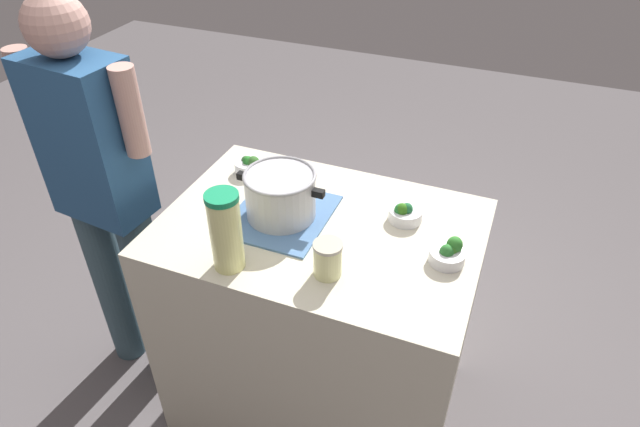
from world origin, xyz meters
The scene contains 10 objects.
ground_plane centered at (0.00, 0.00, 0.00)m, with size 8.00×8.00×0.00m, color #625C5E.
counter_slab centered at (0.00, 0.00, 0.47)m, with size 1.06×0.74×0.94m, color beige.
dish_cloth centered at (0.14, 0.00, 0.95)m, with size 0.31×0.36×0.01m, color #5179AB.
cooking_pot centered at (0.14, 0.00, 1.03)m, with size 0.31×0.24×0.16m.
lemonade_pitcher centered at (0.18, 0.28, 1.07)m, with size 0.10×0.10×0.26m.
mason_jar centered at (-0.11, 0.21, 1.00)m, with size 0.09×0.09×0.11m.
broccoli_bowl_front centered at (0.37, -0.21, 0.97)m, with size 0.10×0.10×0.07m.
broccoli_bowl_center centered at (-0.25, -0.13, 0.97)m, with size 0.11×0.11×0.07m.
broccoli_bowl_back centered at (-0.43, 0.02, 0.97)m, with size 0.11×0.11×0.08m.
person_cook centered at (0.82, 0.09, 0.90)m, with size 0.50×0.23×1.63m.
Camera 1 is at (-0.54, 1.34, 2.06)m, focal length 30.87 mm.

